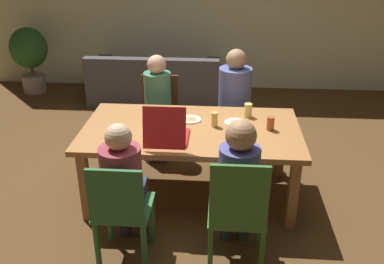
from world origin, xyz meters
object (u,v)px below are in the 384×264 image
(person_2, at_px, (157,98))
(chair_3, at_px, (234,112))
(chair_0, at_px, (238,211))
(drinking_glass_0, at_px, (248,110))
(chair_2, at_px, (159,110))
(pizza_box_0, at_px, (167,135))
(plate_1, at_px, (190,119))
(person_0, at_px, (238,180))
(drinking_glass_2, at_px, (270,123))
(chair_1, at_px, (121,211))
(plate_0, at_px, (235,122))
(dining_table, at_px, (191,136))
(person_3, at_px, (235,97))
(person_1, at_px, (124,179))
(potted_plant, at_px, (29,53))
(couch, at_px, (155,84))
(drinking_glass_1, at_px, (215,119))

(person_2, xyz_separation_m, chair_3, (0.86, 0.11, -0.18))
(chair_0, xyz_separation_m, drinking_glass_0, (0.12, 1.32, 0.25))
(chair_2, xyz_separation_m, pizza_box_0, (0.26, -1.26, 0.29))
(plate_1, bearing_deg, person_0, -67.23)
(pizza_box_0, distance_m, drinking_glass_2, 0.95)
(chair_1, relative_size, plate_0, 4.53)
(dining_table, distance_m, chair_0, 1.10)
(chair_3, relative_size, drinking_glass_0, 7.17)
(drinking_glass_2, bearing_deg, person_3, 110.97)
(person_1, bearing_deg, person_2, 90.00)
(person_1, xyz_separation_m, drinking_glass_2, (1.17, 0.87, 0.11))
(person_3, relative_size, plate_0, 6.21)
(chair_2, bearing_deg, person_3, -10.44)
(person_2, xyz_separation_m, plate_1, (0.43, -0.67, 0.05))
(person_3, bearing_deg, dining_table, -116.67)
(dining_table, height_order, potted_plant, potted_plant)
(pizza_box_0, height_order, plate_1, pizza_box_0)
(potted_plant, bearing_deg, chair_0, -50.25)
(chair_0, distance_m, chair_3, 1.97)
(chair_2, height_order, couch, chair_2)
(plate_0, bearing_deg, person_1, -130.59)
(chair_0, relative_size, plate_0, 4.89)
(chair_0, bearing_deg, drinking_glass_2, 73.25)
(person_0, bearing_deg, chair_1, -170.70)
(person_1, bearing_deg, person_3, 62.87)
(plate_0, bearing_deg, dining_table, -160.88)
(chair_2, bearing_deg, potted_plant, 141.72)
(person_1, xyz_separation_m, pizza_box_0, (0.26, 0.58, 0.10))
(dining_table, bearing_deg, drinking_glass_0, 29.63)
(drinking_glass_0, bearing_deg, chair_3, 100.31)
(person_0, relative_size, potted_plant, 1.18)
(chair_2, relative_size, person_3, 0.71)
(pizza_box_0, height_order, potted_plant, pizza_box_0)
(person_0, bearing_deg, person_3, 90.00)
(chair_3, height_order, plate_1, chair_3)
(person_1, bearing_deg, dining_table, 62.44)
(dining_table, distance_m, drinking_glass_2, 0.74)
(drinking_glass_1, bearing_deg, drinking_glass_2, -4.18)
(drinking_glass_2, bearing_deg, pizza_box_0, -162.33)
(chair_0, distance_m, drinking_glass_2, 1.10)
(chair_2, distance_m, plate_0, 1.22)
(dining_table, xyz_separation_m, chair_3, (0.41, 0.96, -0.15))
(drinking_glass_1, distance_m, drinking_glass_2, 0.51)
(chair_2, xyz_separation_m, drinking_glass_0, (0.98, -0.68, 0.31))
(potted_plant, bearing_deg, chair_3, -30.28)
(pizza_box_0, bearing_deg, chair_3, 64.02)
(person_1, xyz_separation_m, person_3, (0.86, 1.68, 0.05))
(chair_0, relative_size, chair_2, 1.11)
(person_0, distance_m, couch, 3.65)
(person_0, bearing_deg, drinking_glass_2, 70.44)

